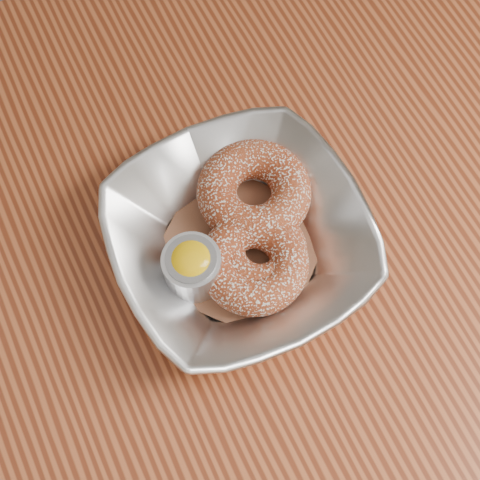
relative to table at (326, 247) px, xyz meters
name	(u,v)px	position (x,y,z in m)	size (l,w,h in m)	color
ground_plane	(288,366)	(0.00, 0.00, -0.65)	(4.00, 4.00, 0.00)	#565659
table	(326,247)	(0.00, 0.00, 0.00)	(1.20, 0.80, 0.75)	brown
serving_bowl	(240,240)	(-0.11, 0.00, 0.13)	(0.24, 0.24, 0.06)	silver
parchment	(240,248)	(-0.11, 0.00, 0.11)	(0.14, 0.14, 0.00)	brown
donut_back	(254,192)	(-0.07, 0.04, 0.13)	(0.11, 0.11, 0.04)	maroon
donut_front	(260,252)	(-0.10, -0.01, 0.12)	(0.09, 0.09, 0.03)	maroon
donut_extra	(254,263)	(-0.11, -0.02, 0.13)	(0.10, 0.10, 0.04)	maroon
ramekin	(192,267)	(-0.16, 0.00, 0.13)	(0.05, 0.05, 0.05)	silver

